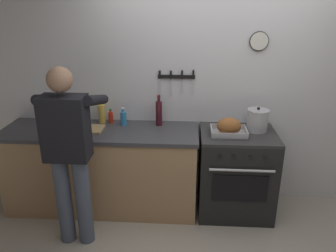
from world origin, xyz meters
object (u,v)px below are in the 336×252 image
bottle_wine_red (159,113)px  bottle_dish_soap (123,118)px  bottle_hot_sauce (111,117)px  stove (236,173)px  stock_pot (257,120)px  bottle_cooking_oil (102,113)px  bottle_vinegar (78,117)px  cutting_board (86,129)px  roasting_pan (229,127)px  person_cook (69,148)px

bottle_wine_red → bottle_dish_soap: 0.38m
bottle_wine_red → bottle_hot_sauce: bearing=175.3°
stove → stock_pot: size_ratio=3.59×
stock_pot → bottle_cooking_oil: bearing=175.4°
bottle_vinegar → bottle_hot_sauce: bearing=17.8°
bottle_wine_red → bottle_hot_sauce: 0.54m
stove → cutting_board: size_ratio=2.50×
stove → bottle_wine_red: (-0.82, 0.17, 0.59)m
stove → bottle_vinegar: (-1.67, 0.11, 0.54)m
bottle_cooking_oil → stove: bearing=-8.4°
stock_pot → cutting_board: (-1.75, -0.09, -0.10)m
roasting_pan → bottle_vinegar: (-1.56, 0.17, 0.02)m
cutting_board → bottle_cooking_oil: 0.27m
stove → bottle_wine_red: 1.02m
bottle_cooking_oil → bottle_vinegar: bearing=-156.9°
stove → bottle_dish_soap: (-1.20, 0.15, 0.53)m
cutting_board → bottle_wine_red: bearing=14.2°
roasting_pan → bottle_wine_red: bearing=162.2°
cutting_board → bottle_dish_soap: bottle_dish_soap is taller
person_cook → bottle_cooking_oil: (0.10, 0.78, 0.06)m
roasting_pan → bottle_wine_red: bottle_wine_red is taller
bottle_hot_sauce → bottle_wine_red: bearing=-4.7°
stock_pot → bottle_vinegar: size_ratio=1.11×
person_cook → roasting_pan: (1.43, 0.52, 0.03)m
person_cook → bottle_cooking_oil: size_ratio=6.31×
person_cook → bottle_hot_sauce: (0.19, 0.79, 0.01)m
bottle_hot_sauce → stove: bearing=-9.1°
stove → bottle_dish_soap: 1.32m
bottle_dish_soap → person_cook: bearing=-115.4°
stock_pot → bottle_vinegar: (-1.86, 0.03, -0.02)m
stock_pot → roasting_pan: bearing=-155.7°
roasting_pan → stock_pot: (0.30, 0.13, 0.03)m
roasting_pan → stock_pot: 0.33m
person_cook → cutting_board: 0.56m
person_cook → bottle_dish_soap: size_ratio=8.55×
stock_pot → bottle_wine_red: (-1.01, 0.09, 0.03)m
roasting_pan → cutting_board: (-1.45, 0.04, -0.07)m
roasting_pan → bottle_vinegar: 1.57m
cutting_board → stove: bearing=0.5°
bottle_wine_red → bottle_vinegar: bottle_wine_red is taller
stock_pot → cutting_board: 1.76m
bottle_cooking_oil → person_cook: bearing=-97.1°
person_cook → bottle_dish_soap: 0.80m
bottle_dish_soap → bottle_vinegar: (-0.48, -0.04, 0.01)m
cutting_board → bottle_hot_sauce: (0.21, 0.23, 0.05)m
person_cook → bottle_wine_red: 1.04m
stove → roasting_pan: (-0.11, -0.06, 0.53)m
person_cook → bottle_wine_red: (0.72, 0.74, 0.09)m
stock_pot → bottle_hot_sauce: bearing=174.9°
bottle_vinegar → stock_pot: bearing=-1.0°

